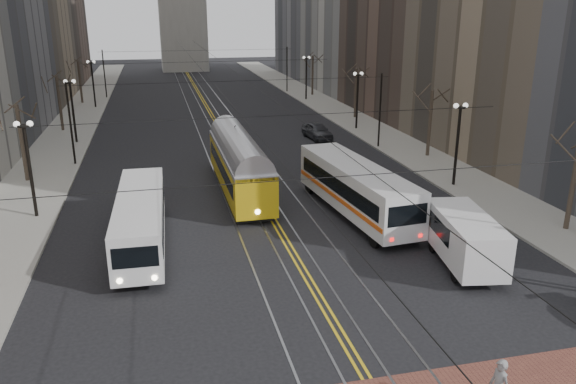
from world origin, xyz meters
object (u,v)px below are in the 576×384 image
cargo_van (465,241)px  sedan_grey (317,131)px  rear_bus (356,191)px  streetcar (239,169)px  transit_bus (141,222)px

cargo_van → sedan_grey: size_ratio=1.28×
cargo_van → sedan_grey: (0.86, 28.58, -0.51)m
cargo_van → rear_bus: bearing=118.7°
streetcar → rear_bus: streetcar is taller
rear_bus → sedan_grey: size_ratio=2.63×
sedan_grey → transit_bus: bearing=-132.7°
transit_bus → cargo_van: 16.33m
streetcar → rear_bus: 8.70m
transit_bus → sedan_grey: 27.74m
streetcar → cargo_van: streetcar is taller
streetcar → cargo_van: size_ratio=2.34×
streetcar → sedan_grey: streetcar is taller
rear_bus → streetcar: bearing=128.8°
sedan_grey → rear_bus: bearing=-107.1°
transit_bus → streetcar: size_ratio=0.82×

